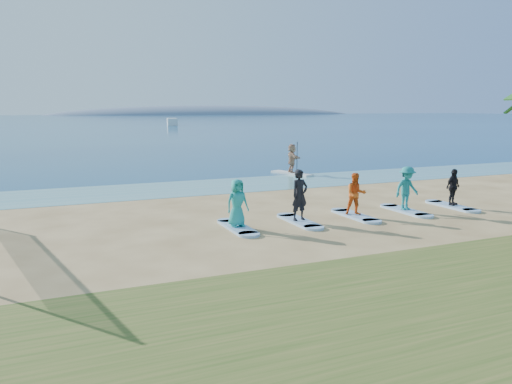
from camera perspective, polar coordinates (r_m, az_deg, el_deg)
name	(u,v)px	position (r m, az deg, el deg)	size (l,w,h in m)	color
ground	(308,232)	(16.72, 5.98, -4.54)	(600.00, 600.00, 0.00)	tan
shallow_water	(210,186)	(26.20, -5.24, 0.63)	(600.00, 600.00, 0.00)	teal
ocean	(68,121)	(174.37, -20.74, 7.63)	(600.00, 600.00, 0.00)	navy
island_ridge	(212,114)	(330.60, -5.08, 8.83)	(220.00, 56.00, 18.00)	slate
paddleboard	(292,173)	(31.00, 4.11, 2.13)	(0.70, 3.00, 0.12)	silver
paddleboarder	(292,158)	(30.90, 4.14, 3.87)	(1.64, 0.52, 1.77)	tan
boat_offshore_b	(172,125)	(121.51, -9.55, 7.52)	(2.27, 6.09, 1.68)	silver
surfboard_0	(237,227)	(17.03, -2.14, -4.07)	(0.70, 2.20, 0.09)	#8BB2D8
student_0	(237,203)	(16.85, -2.16, -1.24)	(0.79, 0.52, 1.62)	teal
surfboard_1	(299,221)	(18.00, 4.97, -3.35)	(0.70, 2.20, 0.09)	#8BB2D8
student_1	(300,195)	(17.81, 5.01, -0.34)	(0.67, 0.44, 1.83)	black
surfboard_2	(355,216)	(19.22, 11.26, -2.68)	(0.70, 2.20, 0.09)	#8BB2D8
student_2	(356,194)	(19.06, 11.34, -0.22)	(0.77, 0.60, 1.58)	#D45216
surfboard_3	(406,211)	(20.64, 16.74, -2.06)	(0.70, 2.20, 0.09)	#8BB2D8
student_3	(407,188)	(20.48, 16.86, 0.42)	(1.11, 0.64, 1.72)	#1A797D
surfboard_4	(452,206)	(22.22, 21.47, -1.51)	(0.70, 2.20, 0.09)	#8BB2D8
student_4	(453,187)	(22.09, 21.59, 0.53)	(0.89, 0.37, 1.51)	black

